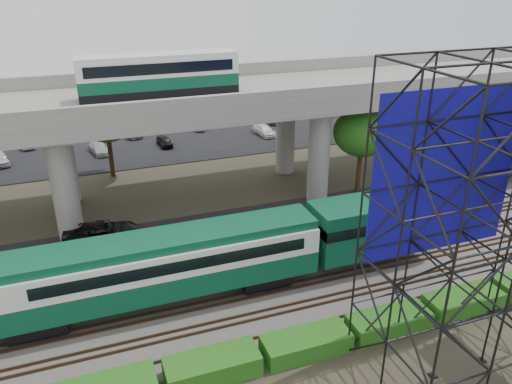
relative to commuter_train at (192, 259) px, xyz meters
name	(u,v)px	position (x,y,z in m)	size (l,w,h in m)	color
ground	(259,307)	(3.36, -2.00, -2.88)	(140.00, 140.00, 0.00)	#474233
ballast_bed	(248,287)	(3.36, 0.00, -2.78)	(90.00, 12.00, 0.20)	slate
service_road	(211,228)	(3.36, 8.50, -2.84)	(90.00, 5.00, 0.08)	black
parking_lot	(157,139)	(3.36, 32.00, -2.84)	(90.00, 18.00, 0.08)	black
harbor_water	(133,98)	(3.36, 54.00, -2.87)	(140.00, 40.00, 0.03)	#466174
rail_tracks	(247,285)	(3.36, 0.00, -2.60)	(90.00, 9.52, 0.16)	#472D1E
commuter_train	(192,259)	(0.00, 0.00, 0.00)	(29.30, 3.06, 4.30)	black
overpass	(187,106)	(3.20, 14.00, 5.33)	(80.00, 12.00, 12.40)	#9E9B93
scaffold_tower	(485,236)	(10.95, -9.98, 4.59)	(9.36, 6.36, 15.00)	black
hedge_strip	(306,343)	(4.37, -6.30, -2.32)	(34.60, 1.80, 1.20)	#175112
trees	(132,144)	(-1.31, 14.17, 2.69)	(40.94, 16.94, 7.69)	#382314
suv	(102,233)	(-4.56, 9.01, -2.04)	(2.51, 5.44, 1.51)	black
parked_cars	(165,133)	(4.21, 31.75, -2.21)	(34.34, 9.47, 1.30)	silver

